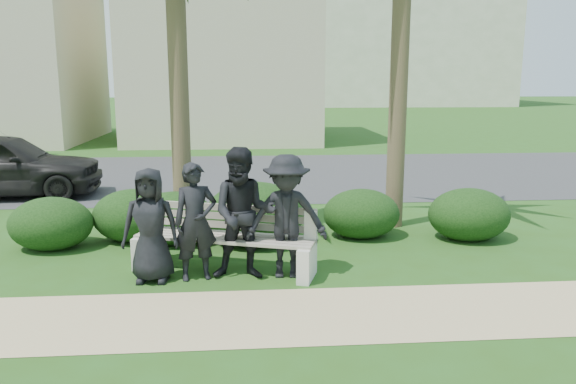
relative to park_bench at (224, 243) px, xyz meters
name	(u,v)px	position (x,y,z in m)	size (l,w,h in m)	color
ground	(258,265)	(0.49, 0.19, -0.40)	(160.00, 160.00, 0.00)	#274B15
footpath	(263,316)	(0.49, -1.61, -0.40)	(30.00, 1.60, 0.01)	tan
asphalt_street	(250,175)	(0.49, 8.19, -0.40)	(160.00, 8.00, 0.01)	#2D2D30
stucco_bldg_right	(224,57)	(-0.51, 18.19, 3.26)	(8.40, 8.40, 7.30)	beige
park_bench	(224,243)	(0.00, 0.00, 0.00)	(2.73, 1.35, 0.90)	gray
man_a	(150,225)	(-0.95, -0.32, 0.37)	(0.75, 0.49, 1.54)	black
man_b	(196,222)	(-0.36, -0.29, 0.39)	(0.58, 0.38, 1.60)	black
man_c	(244,214)	(0.29, -0.30, 0.49)	(0.87, 0.68, 1.80)	black
man_d	(287,217)	(0.87, -0.29, 0.44)	(1.10, 0.63, 1.70)	black
hedge_a	(51,222)	(-2.79, 1.32, 0.03)	(1.32, 1.09, 0.86)	black
hedge_b	(134,214)	(-1.56, 1.72, 0.04)	(1.37, 1.14, 0.90)	black
hedge_c	(174,216)	(-0.87, 1.50, 0.04)	(1.36, 1.12, 0.88)	black
hedge_d	(255,212)	(0.47, 1.33, 0.13)	(1.63, 1.35, 1.07)	black
hedge_e	(361,212)	(2.31, 1.60, 0.02)	(1.32, 1.09, 0.86)	black
hedge_f	(469,213)	(4.10, 1.32, 0.05)	(1.38, 1.14, 0.90)	black
car_a	(1,165)	(-5.25, 5.55, 0.35)	(1.77, 4.41, 1.50)	black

